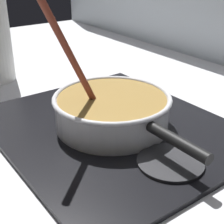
% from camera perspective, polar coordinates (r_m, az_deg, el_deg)
% --- Properties ---
extents(ground, '(2.40, 1.60, 0.04)m').
position_cam_1_polar(ground, '(0.74, -12.45, -7.26)').
color(ground, '#B7B7BC').
extents(hob_plate, '(0.56, 0.48, 0.01)m').
position_cam_1_polar(hob_plate, '(0.78, 0.00, -2.72)').
color(hob_plate, black).
rests_on(hob_plate, ground).
extents(burner_ring, '(0.17, 0.17, 0.01)m').
position_cam_1_polar(burner_ring, '(0.77, 0.00, -2.07)').
color(burner_ring, '#592D0C').
rests_on(burner_ring, hob_plate).
extents(spare_burner, '(0.13, 0.13, 0.01)m').
position_cam_1_polar(spare_burner, '(0.65, 9.85, -8.33)').
color(spare_burner, '#262628').
rests_on(spare_burner, hob_plate).
extents(cooking_pan, '(0.40, 0.30, 0.32)m').
position_cam_1_polar(cooking_pan, '(0.75, 0.02, 0.35)').
color(cooking_pan, silver).
rests_on(cooking_pan, hob_plate).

